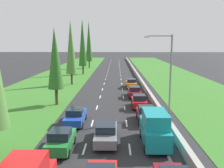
# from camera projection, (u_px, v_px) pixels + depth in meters

# --- Properties ---
(ground_plane) EXTENTS (300.00, 300.00, 0.00)m
(ground_plane) POSITION_uv_depth(u_px,v_px,m) (114.00, 74.00, 62.88)
(ground_plane) COLOR #28282B
(ground_plane) RESTS_ON ground
(grass_verge_left) EXTENTS (14.00, 140.00, 0.04)m
(grass_verge_left) POSITION_uv_depth(u_px,v_px,m) (66.00, 74.00, 63.11)
(grass_verge_left) COLOR #387528
(grass_verge_left) RESTS_ON ground
(grass_verge_right) EXTENTS (14.00, 140.00, 0.04)m
(grass_verge_right) POSITION_uv_depth(u_px,v_px,m) (169.00, 74.00, 62.62)
(grass_verge_right) COLOR #387528
(grass_verge_right) RESTS_ON ground
(median_barrier) EXTENTS (0.44, 120.00, 0.85)m
(median_barrier) POSITION_uv_depth(u_px,v_px,m) (136.00, 72.00, 62.70)
(median_barrier) COLOR #9E9B93
(median_barrier) RESTS_ON ground
(lane_markings) EXTENTS (3.64, 116.00, 0.01)m
(lane_markings) POSITION_uv_depth(u_px,v_px,m) (114.00, 74.00, 62.88)
(lane_markings) COLOR white
(lane_markings) RESTS_ON ground
(green_hatchback_left_lane) EXTENTS (1.74, 3.90, 1.72)m
(green_hatchback_left_lane) POSITION_uv_depth(u_px,v_px,m) (61.00, 140.00, 18.15)
(green_hatchback_left_lane) COLOR #237A33
(green_hatchback_left_lane) RESTS_ON ground
(teal_van_right_lane) EXTENTS (1.96, 4.90, 2.82)m
(teal_van_right_lane) POSITION_uv_depth(u_px,v_px,m) (155.00, 128.00, 19.04)
(teal_van_right_lane) COLOR teal
(teal_van_right_lane) RESTS_ON ground
(blue_sedan_left_lane) EXTENTS (1.82, 4.50, 1.64)m
(blue_sedan_left_lane) POSITION_uv_depth(u_px,v_px,m) (76.00, 116.00, 24.18)
(blue_sedan_left_lane) COLOR #1E47B7
(blue_sedan_left_lane) RESTS_ON ground
(maroon_hatchback_right_lane_third) EXTENTS (1.74, 3.90, 1.72)m
(maroon_hatchback_right_lane_third) POSITION_uv_depth(u_px,v_px,m) (146.00, 114.00, 24.80)
(maroon_hatchback_right_lane_third) COLOR maroon
(maroon_hatchback_right_lane_third) RESTS_ON ground
(red_hatchback_right_lane) EXTENTS (1.74, 3.90, 1.72)m
(red_hatchback_right_lane) POSITION_uv_depth(u_px,v_px,m) (139.00, 101.00, 30.20)
(red_hatchback_right_lane) COLOR red
(red_hatchback_right_lane) RESTS_ON ground
(grey_sedan_centre_lane) EXTENTS (1.82, 4.50, 1.64)m
(grey_sedan_centre_lane) POSITION_uv_depth(u_px,v_px,m) (106.00, 133.00, 19.64)
(grey_sedan_centre_lane) COLOR slate
(grey_sedan_centre_lane) RESTS_ON ground
(maroon_sedan_right_lane) EXTENTS (1.82, 4.50, 1.64)m
(maroon_sedan_right_lane) POSITION_uv_depth(u_px,v_px,m) (134.00, 92.00, 36.25)
(maroon_sedan_right_lane) COLOR maroon
(maroon_sedan_right_lane) RESTS_ON ground
(orange_sedan_right_lane) EXTENTS (1.82, 4.50, 1.64)m
(orange_sedan_right_lane) POSITION_uv_depth(u_px,v_px,m) (131.00, 83.00, 43.82)
(orange_sedan_right_lane) COLOR orange
(orange_sedan_right_lane) RESTS_ON ground
(poplar_tree_second) EXTENTS (2.05, 2.05, 10.04)m
(poplar_tree_second) POSITION_uv_depth(u_px,v_px,m) (55.00, 59.00, 30.75)
(poplar_tree_second) COLOR #4C3823
(poplar_tree_second) RESTS_ON ground
(poplar_tree_third) EXTENTS (2.11, 2.11, 12.34)m
(poplar_tree_third) POSITION_uv_depth(u_px,v_px,m) (71.00, 47.00, 45.92)
(poplar_tree_third) COLOR #4C3823
(poplar_tree_third) RESTS_ON ground
(poplar_tree_fourth) EXTENTS (2.15, 2.15, 14.18)m
(poplar_tree_fourth) POSITION_uv_depth(u_px,v_px,m) (83.00, 43.00, 61.01)
(poplar_tree_fourth) COLOR #4C3823
(poplar_tree_fourth) RESTS_ON ground
(poplar_tree_fifth) EXTENTS (2.17, 2.17, 14.87)m
(poplar_tree_fifth) POSITION_uv_depth(u_px,v_px,m) (89.00, 41.00, 76.33)
(poplar_tree_fifth) COLOR #4C3823
(poplar_tree_fifth) RESTS_ON ground
(street_light_mast) EXTENTS (3.20, 0.28, 9.00)m
(street_light_mast) POSITION_uv_depth(u_px,v_px,m) (168.00, 68.00, 27.26)
(street_light_mast) COLOR gray
(street_light_mast) RESTS_ON ground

